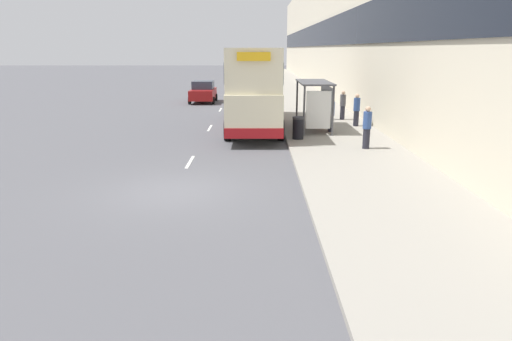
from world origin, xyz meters
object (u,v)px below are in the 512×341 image
(car_0, at_px, (260,82))
(pedestrian_3, at_px, (344,105))
(double_decker_bus_near, at_px, (255,86))
(pedestrian_1, at_px, (332,114))
(bus_shelter, at_px, (319,97))
(car_2, at_px, (261,71))
(pedestrian_4, at_px, (358,110))
(pedestrian_2, at_px, (368,127))
(pedestrian_at_shelter, at_px, (329,106))
(litter_bin, at_px, (299,128))
(car_1, at_px, (204,92))

(car_0, height_order, pedestrian_3, pedestrian_3)
(double_decker_bus_near, distance_m, pedestrian_1, 4.52)
(pedestrian_3, bearing_deg, double_decker_bus_near, -156.54)
(bus_shelter, height_order, double_decker_bus_near, double_decker_bus_near)
(car_2, bearing_deg, car_0, -90.52)
(bus_shelter, height_order, pedestrian_4, bus_shelter)
(car_2, xyz_separation_m, pedestrian_2, (4.13, -55.73, 0.22))
(pedestrian_at_shelter, distance_m, litter_bin, 6.52)
(pedestrian_3, bearing_deg, pedestrian_at_shelter, -178.93)
(car_0, distance_m, pedestrian_4, 24.58)
(car_1, bearing_deg, car_0, -112.19)
(car_2, xyz_separation_m, pedestrian_1, (3.25, -51.68, 0.20))
(litter_bin, bearing_deg, pedestrian_1, 46.13)
(pedestrian_at_shelter, distance_m, pedestrian_2, 8.25)
(pedestrian_3, distance_m, litter_bin, 6.91)
(car_1, distance_m, car_2, 37.53)
(bus_shelter, bearing_deg, pedestrian_3, 61.20)
(car_0, bearing_deg, pedestrian_at_shelter, -79.67)
(car_0, bearing_deg, pedestrian_4, -77.84)
(bus_shelter, xyz_separation_m, pedestrian_4, (2.30, 1.23, -0.84))
(pedestrian_2, xyz_separation_m, litter_bin, (-2.71, 2.15, -0.39))
(bus_shelter, bearing_deg, pedestrian_at_shelter, 73.39)
(pedestrian_1, xyz_separation_m, pedestrian_4, (1.69, 1.83, -0.00))
(car_0, xyz_separation_m, litter_bin, (1.65, -27.76, -0.21))
(litter_bin, bearing_deg, pedestrian_at_shelter, 69.37)
(car_1, bearing_deg, bus_shelter, 118.47)
(car_2, bearing_deg, pedestrian_at_shelter, -85.53)
(double_decker_bus_near, relative_size, pedestrian_at_shelter, 6.90)
(car_0, bearing_deg, bus_shelter, -83.51)
(pedestrian_3, bearing_deg, pedestrian_1, -108.13)
(car_1, bearing_deg, pedestrian_2, 115.94)
(bus_shelter, height_order, pedestrian_3, bus_shelter)
(pedestrian_4, bearing_deg, car_0, 102.16)
(car_0, height_order, car_1, car_0)
(pedestrian_at_shelter, bearing_deg, pedestrian_1, -96.32)
(bus_shelter, xyz_separation_m, double_decker_bus_near, (-3.30, 1.32, 0.41))
(car_1, xyz_separation_m, pedestrian_2, (9.01, -18.51, 0.20))
(car_1, xyz_separation_m, pedestrian_at_shelter, (8.59, -10.27, 0.12))
(pedestrian_2, bearing_deg, pedestrian_4, 82.08)
(bus_shelter, distance_m, litter_bin, 3.03)
(pedestrian_at_shelter, xyz_separation_m, litter_bin, (-2.30, -6.10, -0.31))
(double_decker_bus_near, height_order, pedestrian_1, double_decker_bus_near)
(car_0, distance_m, pedestrian_at_shelter, 22.02)
(car_1, relative_size, pedestrian_1, 2.26)
(pedestrian_1, bearing_deg, double_decker_bus_near, 153.88)
(bus_shelter, xyz_separation_m, pedestrian_2, (1.48, -4.64, -0.82))
(pedestrian_4, distance_m, litter_bin, 5.15)
(car_0, bearing_deg, pedestrian_2, -81.71)
(double_decker_bus_near, bearing_deg, bus_shelter, -21.82)
(bus_shelter, distance_m, pedestrian_2, 4.94)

